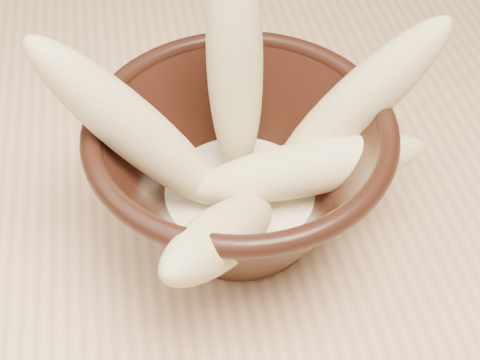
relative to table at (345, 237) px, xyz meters
The scene contains 8 objects.
table is the anchor object (origin of this frame).
bowl 0.18m from the table, 161.60° to the right, with size 0.21×0.21×0.11m.
milk_puddle 0.16m from the table, 161.60° to the right, with size 0.12×0.12×0.02m, color #F1E4C2.
banana_upright 0.23m from the table, behind, with size 0.04×0.04×0.18m, color #DBC281.
banana_left 0.26m from the table, behind, with size 0.04×0.04×0.18m, color #DBC281.
banana_right 0.19m from the table, 132.43° to the right, with size 0.04×0.04×0.16m, color #DBC281.
banana_across 0.17m from the table, 141.30° to the right, with size 0.04×0.04×0.17m, color #DBC281.
banana_front 0.23m from the table, 141.57° to the right, with size 0.04×0.04×0.15m, color #DBC281.
Camera 1 is at (-0.16, -0.35, 1.16)m, focal length 50.00 mm.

